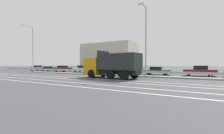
# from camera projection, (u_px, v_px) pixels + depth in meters

# --- Properties ---
(ground_plane) EXTENTS (320.00, 320.00, 0.00)m
(ground_plane) POSITION_uv_depth(u_px,v_px,m) (91.00, 76.00, 21.45)
(ground_plane) COLOR #424244
(lane_strip_0) EXTENTS (63.31, 0.16, 0.01)m
(lane_strip_0) POSITION_uv_depth(u_px,v_px,m) (104.00, 79.00, 17.09)
(lane_strip_0) COLOR silver
(lane_strip_0) RESTS_ON ground_plane
(lane_strip_1) EXTENTS (63.31, 0.16, 0.01)m
(lane_strip_1) POSITION_uv_depth(u_px,v_px,m) (95.00, 81.00, 15.58)
(lane_strip_1) COLOR silver
(lane_strip_1) RESTS_ON ground_plane
(lane_strip_2) EXTENTS (63.31, 0.16, 0.01)m
(lane_strip_2) POSITION_uv_depth(u_px,v_px,m) (80.00, 83.00, 13.62)
(lane_strip_2) COLOR silver
(lane_strip_2) RESTS_ON ground_plane
(lane_strip_3) EXTENTS (63.31, 0.16, 0.01)m
(lane_strip_3) POSITION_uv_depth(u_px,v_px,m) (65.00, 85.00, 12.06)
(lane_strip_3) COLOR silver
(lane_strip_3) RESTS_ON ground_plane
(median_island) EXTENTS (34.82, 1.10, 0.18)m
(median_island) POSITION_uv_depth(u_px,v_px,m) (102.00, 75.00, 23.81)
(median_island) COLOR gray
(median_island) RESTS_ON ground_plane
(median_guardrail) EXTENTS (63.31, 0.09, 0.78)m
(median_guardrail) POSITION_uv_depth(u_px,v_px,m) (106.00, 71.00, 24.87)
(median_guardrail) COLOR #9EA0A5
(median_guardrail) RESTS_ON ground_plane
(dump_truck) EXTENTS (7.73, 3.30, 3.44)m
(dump_truck) POSITION_uv_depth(u_px,v_px,m) (105.00, 68.00, 19.23)
(dump_truck) COLOR orange
(dump_truck) RESTS_ON ground_plane
(median_road_sign) EXTENTS (0.72, 0.16, 2.46)m
(median_road_sign) POSITION_uv_depth(u_px,v_px,m) (110.00, 67.00, 23.01)
(median_road_sign) COLOR white
(median_road_sign) RESTS_ON ground_plane
(street_lamp_0) EXTENTS (0.70, 2.41, 10.06)m
(street_lamp_0) POSITION_uv_depth(u_px,v_px,m) (32.00, 47.00, 32.64)
(street_lamp_0) COLOR #ADADB2
(street_lamp_0) RESTS_ON ground_plane
(street_lamp_1) EXTENTS (0.70, 2.13, 9.43)m
(street_lamp_1) POSITION_uv_depth(u_px,v_px,m) (145.00, 38.00, 20.00)
(street_lamp_1) COLOR #ADADB2
(street_lamp_1) RESTS_ON ground_plane
(parked_car_0) EXTENTS (3.96, 2.01, 1.47)m
(parked_car_0) POSITION_uv_depth(u_px,v_px,m) (38.00, 68.00, 41.24)
(parked_car_0) COLOR #A3A3A8
(parked_car_0) RESTS_ON ground_plane
(parked_car_1) EXTENTS (4.61, 1.90, 1.21)m
(parked_car_1) POSITION_uv_depth(u_px,v_px,m) (48.00, 69.00, 38.12)
(parked_car_1) COLOR navy
(parked_car_1) RESTS_ON ground_plane
(parked_car_2) EXTENTS (4.48, 2.06, 1.44)m
(parked_car_2) POSITION_uv_depth(u_px,v_px,m) (63.00, 69.00, 35.38)
(parked_car_2) COLOR maroon
(parked_car_2) RESTS_ON ground_plane
(parked_car_3) EXTENTS (4.40, 1.94, 1.50)m
(parked_car_3) POSITION_uv_depth(u_px,v_px,m) (83.00, 69.00, 32.42)
(parked_car_3) COLOR silver
(parked_car_3) RESTS_ON ground_plane
(parked_car_4) EXTENTS (3.94, 2.11, 1.21)m
(parked_car_4) POSITION_uv_depth(u_px,v_px,m) (104.00, 70.00, 30.26)
(parked_car_4) COLOR #335B33
(parked_car_4) RESTS_ON ground_plane
(parked_car_5) EXTENTS (4.18, 1.93, 1.36)m
(parked_car_5) POSITION_uv_depth(u_px,v_px,m) (128.00, 70.00, 27.65)
(parked_car_5) COLOR black
(parked_car_5) RESTS_ON ground_plane
(parked_car_6) EXTENTS (4.45, 2.16, 1.33)m
(parked_car_6) POSITION_uv_depth(u_px,v_px,m) (157.00, 71.00, 24.56)
(parked_car_6) COLOR #335B33
(parked_car_6) RESTS_ON ground_plane
(parked_car_7) EXTENTS (4.30, 1.97, 1.53)m
(parked_car_7) POSITION_uv_depth(u_px,v_px,m) (200.00, 71.00, 21.97)
(parked_car_7) COLOR maroon
(parked_car_7) RESTS_ON ground_plane
(background_building_0) EXTENTS (18.13, 8.53, 8.75)m
(background_building_0) POSITION_uv_depth(u_px,v_px,m) (109.00, 57.00, 50.89)
(background_building_0) COLOR beige
(background_building_0) RESTS_ON ground_plane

